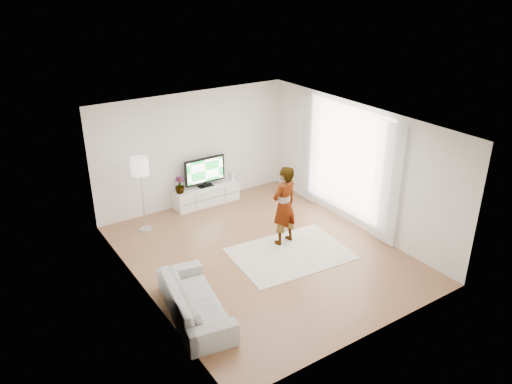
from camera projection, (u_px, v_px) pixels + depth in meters
floor at (262, 254)px, 10.29m from camera, size 6.00×6.00×0.00m
ceiling at (263, 122)px, 9.14m from camera, size 6.00×6.00×0.00m
wall_left at (141, 225)px, 8.46m from camera, size 0.02×6.00×2.80m
wall_right at (357, 166)px, 10.97m from camera, size 0.02×6.00×2.80m
wall_back at (193, 149)px, 12.00m from camera, size 5.00×0.02×2.80m
wall_front at (375, 261)px, 7.43m from camera, size 5.00×0.02×2.80m
window at (347, 160)px, 11.17m from camera, size 0.01×2.60×2.50m
curtain_near at (387, 184)px, 10.18m from camera, size 0.04×0.70×2.60m
curtain_far at (307, 149)px, 12.16m from camera, size 0.04×0.70×2.60m
media_console at (206, 195)px, 12.40m from camera, size 1.65×0.47×0.46m
television at (205, 171)px, 12.16m from camera, size 1.07×0.21×0.74m
game_console at (231, 176)px, 12.62m from camera, size 0.06×0.16×0.21m
potted_plant at (180, 185)px, 11.86m from camera, size 0.29×0.29×0.41m
rug at (290, 254)px, 10.29m from camera, size 2.47×1.88×0.01m
player at (284, 206)px, 10.37m from camera, size 0.69×0.51×1.73m
sofa at (195, 300)px, 8.36m from camera, size 1.14×2.16×0.60m
floor_lamp at (140, 170)px, 10.66m from camera, size 0.38×0.38×1.71m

